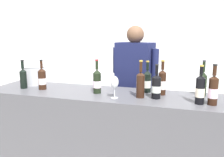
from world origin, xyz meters
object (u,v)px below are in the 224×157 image
(wine_bottle_1, at_px, (213,90))
(wine_bottle_9, at_px, (162,82))
(wine_bottle_8, at_px, (200,89))
(wine_bottle_0, at_px, (140,84))
(wine_bottle_3, at_px, (97,81))
(wine_glass, at_px, (115,83))
(wine_bottle_6, at_px, (203,83))
(ice_bucket, at_px, (34,75))
(person_server, at_px, (134,96))
(wine_bottle_4, at_px, (147,81))
(wine_bottle_7, at_px, (156,86))
(wine_bottle_2, at_px, (23,77))
(wine_bottle_5, at_px, (42,79))

(wine_bottle_1, xyz_separation_m, wine_bottle_9, (-0.43, 0.21, -0.00))
(wine_bottle_1, xyz_separation_m, wine_bottle_8, (-0.10, -0.00, -0.00))
(wine_bottle_0, height_order, wine_bottle_3, wine_bottle_0)
(wine_glass, bearing_deg, wine_bottle_6, 22.54)
(wine_bottle_8, xyz_separation_m, ice_bucket, (-1.78, 0.26, -0.02))
(wine_bottle_1, height_order, person_server, person_server)
(wine_bottle_4, xyz_separation_m, wine_bottle_9, (0.15, -0.06, 0.01))
(wine_bottle_7, relative_size, ice_bucket, 1.30)
(wine_bottle_2, relative_size, wine_bottle_5, 0.98)
(wine_bottle_3, distance_m, wine_glass, 0.25)
(wine_bottle_0, bearing_deg, wine_bottle_9, 41.75)
(wine_bottle_8, bearing_deg, wine_bottle_7, 169.80)
(wine_bottle_7, xyz_separation_m, person_server, (-0.33, 0.63, -0.28))
(wine_bottle_0, distance_m, wine_bottle_7, 0.14)
(wine_bottle_0, bearing_deg, wine_bottle_5, 178.78)
(wine_bottle_6, bearing_deg, wine_bottle_9, -169.29)
(wine_bottle_9, distance_m, person_server, 0.67)
(wine_bottle_2, height_order, wine_bottle_8, wine_bottle_8)
(wine_bottle_2, distance_m, wine_bottle_3, 0.83)
(wine_bottle_0, bearing_deg, wine_bottle_8, -6.25)
(wine_bottle_4, height_order, wine_bottle_8, wine_bottle_8)
(wine_bottle_3, height_order, wine_glass, wine_bottle_3)
(wine_bottle_2, xyz_separation_m, wine_bottle_7, (1.41, 0.01, -0.01))
(wine_bottle_4, relative_size, wine_bottle_7, 1.01)
(wine_bottle_3, height_order, wine_bottle_8, wine_bottle_3)
(wine_bottle_3, relative_size, wine_bottle_5, 1.07)
(wine_bottle_2, bearing_deg, wine_bottle_9, 6.17)
(wine_bottle_0, relative_size, wine_bottle_7, 1.10)
(wine_bottle_1, distance_m, wine_glass, 0.83)
(wine_bottle_7, height_order, wine_bottle_8, wine_bottle_8)
(wine_bottle_0, relative_size, wine_bottle_4, 1.09)
(wine_bottle_6, relative_size, wine_bottle_8, 1.03)
(wine_bottle_2, relative_size, person_server, 0.19)
(wine_bottle_0, bearing_deg, ice_bucket, 170.81)
(wine_bottle_4, height_order, wine_bottle_6, wine_bottle_6)
(wine_bottle_2, distance_m, wine_bottle_6, 1.82)
(wine_bottle_9, bearing_deg, wine_bottle_6, 10.71)
(wine_bottle_4, xyz_separation_m, wine_bottle_6, (0.52, 0.01, 0.02))
(wine_bottle_5, xyz_separation_m, wine_bottle_8, (1.55, -0.08, 0.01))
(wine_bottle_3, height_order, wine_bottle_7, wine_bottle_3)
(wine_bottle_0, height_order, wine_bottle_8, wine_bottle_0)
(person_server, bearing_deg, wine_bottle_1, -40.90)
(wine_bottle_3, distance_m, ice_bucket, 0.85)
(wine_bottle_1, height_order, wine_bottle_7, wine_bottle_1)
(wine_bottle_9, bearing_deg, wine_bottle_0, -138.25)
(wine_bottle_2, bearing_deg, wine_bottle_4, 9.48)
(wine_bottle_4, relative_size, wine_bottle_6, 0.93)
(wine_bottle_0, xyz_separation_m, wine_bottle_8, (0.51, -0.06, -0.01))
(wine_glass, distance_m, person_server, 0.79)
(wine_bottle_1, distance_m, wine_bottle_5, 1.66)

